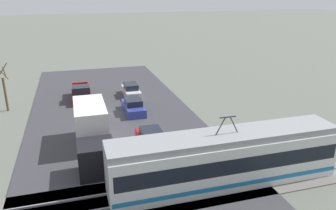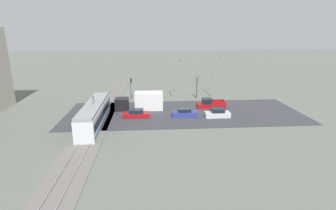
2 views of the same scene
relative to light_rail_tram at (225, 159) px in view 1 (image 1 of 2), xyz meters
The scene contains 10 objects.
ground_plane 16.03m from the light_rail_tram, 70.17° to the right, with size 320.00×320.00×0.00m, color #60665B.
road_surface 16.02m from the light_rail_tram, 70.17° to the right, with size 16.30×42.40×0.08m.
rail_bed 5.68m from the light_rail_tram, ahead, with size 61.74×4.40×0.22m.
light_rail_tram is the anchor object (origin of this frame).
box_truck 10.79m from the light_rail_tram, 42.90° to the right, with size 2.47×8.89×3.38m.
pickup_truck 22.12m from the light_rail_tram, 68.11° to the right, with size 2.10×5.41×1.80m.
sedan_car_0 7.28m from the light_rail_tram, 62.71° to the right, with size 1.89×4.67×1.43m.
sedan_car_1 20.56m from the light_rail_tram, 83.17° to the right, with size 1.73×4.32×1.50m.
sedan_car_2 15.10m from the light_rail_tram, 77.58° to the right, with size 1.86×4.33×1.47m.
street_tree 24.89m from the light_rail_tram, 50.29° to the right, with size 1.20×1.00×5.11m.
Camera 1 is at (3.45, 31.92, 12.07)m, focal length 35.00 mm.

